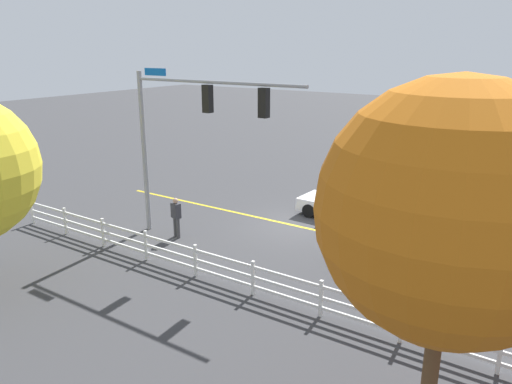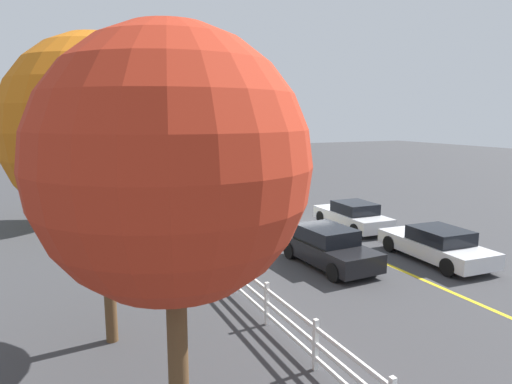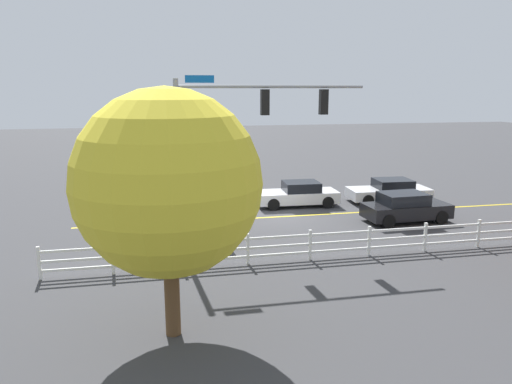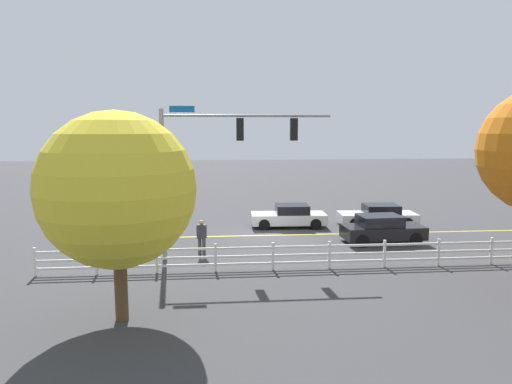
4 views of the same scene
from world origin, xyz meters
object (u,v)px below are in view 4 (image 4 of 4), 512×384
object	(u,v)px
car_2	(382,229)
tree_0	(117,190)
car_0	(289,216)
pedestrian	(202,236)
car_1	(378,215)

from	to	relation	value
car_2	tree_0	xyz separation A→B (m)	(11.35, 8.73, 3.31)
car_0	tree_0	xyz separation A→B (m)	(7.22, 12.87, 3.37)
pedestrian	car_1	bearing A→B (deg)	135.30
car_0	pedestrian	size ratio (longest dim) A/B	2.62
car_1	tree_0	xyz separation A→B (m)	(12.57, 12.74, 3.39)
car_2	tree_0	size ratio (longest dim) A/B	0.65
car_1	car_2	world-z (taller)	car_2
car_0	car_2	distance (m)	5.84
car_2	pedestrian	size ratio (longest dim) A/B	2.46
car_2	car_1	bearing A→B (deg)	70.55
car_1	pedestrian	xyz separation A→B (m)	(10.32, 5.82, 0.31)
car_0	car_2	size ratio (longest dim) A/B	1.07
car_2	car_0	bearing A→B (deg)	132.42
car_0	car_2	world-z (taller)	car_2
tree_0	car_1	bearing A→B (deg)	-134.61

